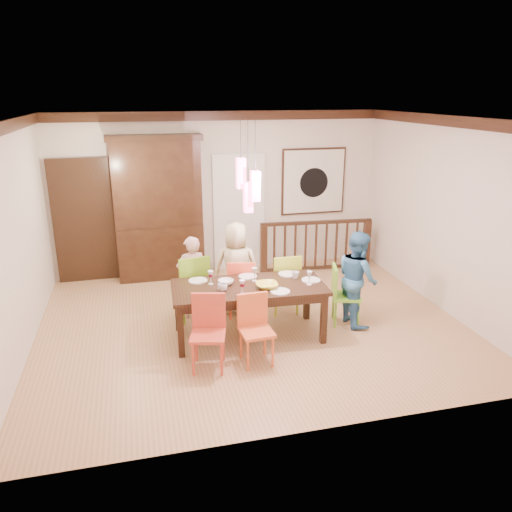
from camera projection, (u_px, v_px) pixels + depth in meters
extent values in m
plane|color=#A98351|center=(251.00, 324.00, 7.28)|extent=(6.00, 6.00, 0.00)
plane|color=white|center=(251.00, 118.00, 6.37)|extent=(6.00, 6.00, 0.00)
plane|color=beige|center=(220.00, 193.00, 9.13)|extent=(6.00, 0.00, 6.00)
plane|color=beige|center=(15.00, 243.00, 6.14)|extent=(0.00, 5.00, 5.00)
plane|color=beige|center=(445.00, 215.00, 7.51)|extent=(0.00, 5.00, 5.00)
cube|color=black|center=(85.00, 223.00, 8.66)|extent=(1.04, 0.07, 2.24)
cube|color=silver|center=(239.00, 214.00, 9.30)|extent=(0.97, 0.05, 2.22)
cube|color=black|center=(313.00, 181.00, 9.46)|extent=(1.25, 0.04, 1.25)
cube|color=silver|center=(314.00, 182.00, 9.44)|extent=(1.18, 0.02, 1.18)
cylinder|color=black|center=(314.00, 183.00, 9.43)|extent=(0.56, 0.01, 0.56)
cube|color=#F2487E|center=(241.00, 173.00, 6.24)|extent=(0.11, 0.11, 0.38)
cylinder|color=black|center=(241.00, 139.00, 6.11)|extent=(0.01, 0.01, 0.46)
cube|color=#F2487E|center=(255.00, 186.00, 6.23)|extent=(0.11, 0.11, 0.38)
cylinder|color=black|center=(255.00, 146.00, 6.08)|extent=(0.01, 0.01, 0.61)
cube|color=#F2487E|center=(248.00, 197.00, 6.31)|extent=(0.11, 0.11, 0.38)
cylinder|color=black|center=(248.00, 152.00, 6.13)|extent=(0.01, 0.01, 0.76)
cube|color=black|center=(249.00, 287.00, 6.69)|extent=(2.09, 1.02, 0.05)
cube|color=black|center=(177.00, 308.00, 6.95)|extent=(0.08, 0.08, 0.70)
cube|color=black|center=(305.00, 296.00, 7.38)|extent=(0.08, 0.08, 0.70)
cube|color=black|center=(182.00, 333.00, 6.24)|extent=(0.08, 0.08, 0.70)
cube|color=black|center=(324.00, 317.00, 6.67)|extent=(0.08, 0.08, 0.70)
cube|color=black|center=(242.00, 282.00, 7.09)|extent=(1.85, 0.12, 0.10)
cube|color=black|center=(256.00, 304.00, 6.34)|extent=(1.85, 0.12, 0.10)
cube|color=#73B621|center=(192.00, 287.00, 7.34)|extent=(0.52, 0.52, 0.04)
cube|color=#73B621|center=(191.00, 270.00, 7.25)|extent=(0.45, 0.12, 0.50)
cylinder|color=#73B621|center=(181.00, 309.00, 7.20)|extent=(0.04, 0.04, 0.47)
cylinder|color=#73B621|center=(206.00, 306.00, 7.29)|extent=(0.04, 0.04, 0.47)
cylinder|color=#73B621|center=(179.00, 299.00, 7.54)|extent=(0.04, 0.04, 0.47)
cylinder|color=#73B621|center=(203.00, 297.00, 7.62)|extent=(0.04, 0.04, 0.47)
cube|color=#F8512E|center=(242.00, 288.00, 7.43)|extent=(0.49, 0.49, 0.04)
cube|color=#F8512E|center=(241.00, 273.00, 7.35)|extent=(0.40, 0.13, 0.45)
cylinder|color=#F8512E|center=(233.00, 307.00, 7.31)|extent=(0.03, 0.03, 0.43)
cylinder|color=#F8512E|center=(255.00, 305.00, 7.38)|extent=(0.03, 0.03, 0.43)
cylinder|color=#F8512E|center=(229.00, 299.00, 7.61)|extent=(0.03, 0.03, 0.43)
cylinder|color=#F8512E|center=(250.00, 297.00, 7.69)|extent=(0.03, 0.03, 0.43)
cube|color=#B7D22E|center=(283.00, 283.00, 7.57)|extent=(0.43, 0.43, 0.04)
cube|color=#B7D22E|center=(284.00, 268.00, 7.49)|extent=(0.42, 0.05, 0.46)
cylinder|color=#B7D22E|center=(275.00, 303.00, 7.44)|extent=(0.04, 0.04, 0.44)
cylinder|color=#B7D22E|center=(297.00, 301.00, 7.52)|extent=(0.04, 0.04, 0.44)
cylinder|color=#B7D22E|center=(269.00, 294.00, 7.76)|extent=(0.04, 0.04, 0.44)
cylinder|color=#B7D22E|center=(290.00, 292.00, 7.84)|extent=(0.04, 0.04, 0.44)
cube|color=#C3422C|center=(208.00, 335.00, 5.98)|extent=(0.50, 0.50, 0.04)
cube|color=#C3422C|center=(207.00, 317.00, 5.90)|extent=(0.41, 0.14, 0.45)
cylinder|color=#C3422C|center=(197.00, 361.00, 5.86)|extent=(0.04, 0.04, 0.43)
cylinder|color=#C3422C|center=(225.00, 357.00, 5.93)|extent=(0.04, 0.04, 0.43)
cylinder|color=#C3422C|center=(193.00, 347.00, 6.17)|extent=(0.04, 0.04, 0.43)
cylinder|color=#C3422C|center=(220.00, 344.00, 6.24)|extent=(0.04, 0.04, 0.43)
cube|color=#D75E2E|center=(257.00, 332.00, 6.11)|extent=(0.41, 0.41, 0.04)
cube|color=#D75E2E|center=(257.00, 315.00, 6.04)|extent=(0.39, 0.06, 0.43)
cylinder|color=#D75E2E|center=(247.00, 355.00, 6.00)|extent=(0.03, 0.03, 0.41)
cylinder|color=#D75E2E|center=(272.00, 352.00, 6.07)|extent=(0.03, 0.03, 0.41)
cylinder|color=#D75E2E|center=(241.00, 343.00, 6.29)|extent=(0.03, 0.03, 0.41)
cylinder|color=#D75E2E|center=(266.00, 340.00, 6.36)|extent=(0.03, 0.03, 0.41)
cube|color=#68B926|center=(346.00, 296.00, 7.17)|extent=(0.49, 0.49, 0.04)
cube|color=#68B926|center=(347.00, 281.00, 7.10)|extent=(0.15, 0.39, 0.43)
cylinder|color=#68B926|center=(339.00, 316.00, 7.05)|extent=(0.03, 0.03, 0.42)
cylinder|color=#68B926|center=(360.00, 313.00, 7.13)|extent=(0.03, 0.03, 0.42)
cylinder|color=#68B926|center=(331.00, 307.00, 7.35)|extent=(0.03, 0.03, 0.42)
cylinder|color=#68B926|center=(351.00, 305.00, 7.42)|extent=(0.03, 0.03, 0.42)
cube|color=black|center=(161.00, 252.00, 8.97)|extent=(1.50, 0.44, 0.96)
cube|color=black|center=(157.00, 183.00, 8.61)|extent=(1.50, 0.40, 1.50)
cube|color=black|center=(156.00, 181.00, 8.78)|extent=(1.29, 0.02, 1.29)
cube|color=black|center=(154.00, 138.00, 8.36)|extent=(1.61, 0.44, 0.10)
cube|color=black|center=(265.00, 251.00, 9.10)|extent=(0.13, 0.13, 0.92)
cube|color=black|center=(365.00, 243.00, 9.55)|extent=(0.13, 0.13, 0.92)
cube|color=black|center=(317.00, 222.00, 9.17)|extent=(2.11, 0.24, 0.06)
cube|color=black|center=(315.00, 267.00, 9.45)|extent=(1.99, 0.21, 0.05)
imported|color=beige|center=(192.00, 277.00, 7.33)|extent=(0.50, 0.37, 1.25)
imported|color=beige|center=(236.00, 268.00, 7.50)|extent=(0.77, 0.58, 1.40)
imported|color=teal|center=(357.00, 278.00, 7.12)|extent=(0.54, 0.68, 1.38)
imported|color=yellow|center=(267.00, 286.00, 6.59)|extent=(0.30, 0.30, 0.07)
imported|color=white|center=(226.00, 282.00, 6.71)|extent=(0.27, 0.27, 0.07)
imported|color=silver|center=(222.00, 287.00, 6.48)|extent=(0.17, 0.17, 0.10)
imported|color=silver|center=(295.00, 275.00, 6.92)|extent=(0.13, 0.13, 0.10)
cylinder|color=white|center=(198.00, 281.00, 6.84)|extent=(0.26, 0.26, 0.01)
cylinder|color=white|center=(248.00, 276.00, 6.99)|extent=(0.26, 0.26, 0.01)
cylinder|color=white|center=(287.00, 274.00, 7.09)|extent=(0.26, 0.26, 0.01)
cylinder|color=white|center=(202.00, 300.00, 6.21)|extent=(0.26, 0.26, 0.01)
cylinder|color=white|center=(280.00, 291.00, 6.47)|extent=(0.26, 0.26, 0.01)
cylinder|color=white|center=(311.00, 280.00, 6.86)|extent=(0.26, 0.26, 0.01)
cube|color=#D83359|center=(245.00, 296.00, 6.33)|extent=(0.18, 0.14, 0.01)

